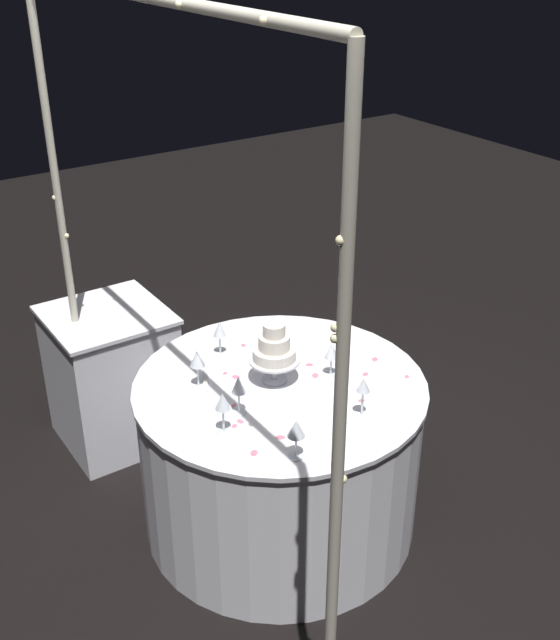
{
  "coord_description": "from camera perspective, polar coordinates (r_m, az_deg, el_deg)",
  "views": [
    {
      "loc": [
        -2.33,
        1.57,
        2.54
      ],
      "look_at": [
        0.0,
        0.0,
        1.06
      ],
      "focal_mm": 43.53,
      "sensor_mm": 36.0,
      "label": 1
    }
  ],
  "objects": [
    {
      "name": "rose_petal_1",
      "position": [
        3.23,
        6.01,
        -5.9
      ],
      "size": [
        0.03,
        0.03,
        0.0
      ],
      "primitive_type": "ellipsoid",
      "rotation": [
        0.0,
        0.0,
        1.23
      ],
      "color": "#EA6B84",
      "rests_on": "main_table"
    },
    {
      "name": "rose_petal_5",
      "position": [
        3.01,
        0.04,
        -8.61
      ],
      "size": [
        0.04,
        0.04,
        0.0
      ],
      "primitive_type": "ellipsoid",
      "rotation": [
        0.0,
        0.0,
        4.05
      ],
      "color": "#EA6B84",
      "rests_on": "main_table"
    },
    {
      "name": "rose_petal_9",
      "position": [
        3.19,
        -3.41,
        -6.27
      ],
      "size": [
        0.03,
        0.03,
        0.0
      ],
      "primitive_type": "ellipsoid",
      "rotation": [
        0.0,
        0.0,
        5.28
      ],
      "color": "#EA6B84",
      "rests_on": "main_table"
    },
    {
      "name": "rose_petal_11",
      "position": [
        3.52,
        6.99,
        -2.88
      ],
      "size": [
        0.04,
        0.04,
        0.0
      ],
      "primitive_type": "ellipsoid",
      "rotation": [
        0.0,
        0.0,
        2.31
      ],
      "color": "#EA6B84",
      "rests_on": "main_table"
    },
    {
      "name": "cake_knife",
      "position": [
        3.38,
        -5.51,
        -4.13
      ],
      "size": [
        0.27,
        0.16,
        0.01
      ],
      "color": "silver",
      "rests_on": "main_table"
    },
    {
      "name": "ground_plane",
      "position": [
        3.79,
        -0.0,
        -14.37
      ],
      "size": [
        12.0,
        12.0,
        0.0
      ],
      "primitive_type": "plane",
      "color": "black"
    },
    {
      "name": "rose_petal_4",
      "position": [
        3.46,
        2.17,
        -3.3
      ],
      "size": [
        0.04,
        0.04,
        0.0
      ],
      "primitive_type": "ellipsoid",
      "rotation": [
        0.0,
        0.0,
        0.91
      ],
      "color": "#EA6B84",
      "rests_on": "main_table"
    },
    {
      "name": "rose_petal_7",
      "position": [
        3.38,
        2.62,
        -4.09
      ],
      "size": [
        0.05,
        0.05,
        0.0
      ],
      "primitive_type": "ellipsoid",
      "rotation": [
        0.0,
        0.0,
        2.5
      ],
      "color": "#EA6B84",
      "rests_on": "main_table"
    },
    {
      "name": "rose_petal_13",
      "position": [
        3.37,
        -3.25,
        -4.2
      ],
      "size": [
        0.05,
        0.04,
        0.0
      ],
      "primitive_type": "ellipsoid",
      "rotation": [
        0.0,
        0.0,
        0.38
      ],
      "color": "#EA6B84",
      "rests_on": "main_table"
    },
    {
      "name": "rose_petal_12",
      "position": [
        3.09,
        -2.93,
        -7.45
      ],
      "size": [
        0.04,
        0.03,
        0.0
      ],
      "primitive_type": "ellipsoid",
      "rotation": [
        0.0,
        0.0,
        0.23
      ],
      "color": "#EA6B84",
      "rests_on": "main_table"
    },
    {
      "name": "rose_petal_14",
      "position": [
        3.41,
        9.3,
        -4.12
      ],
      "size": [
        0.03,
        0.03,
        0.0
      ],
      "primitive_type": "ellipsoid",
      "rotation": [
        0.0,
        0.0,
        2.39
      ],
      "color": "#EA6B84",
      "rests_on": "main_table"
    },
    {
      "name": "rose_petal_8",
      "position": [
        3.07,
        -3.37,
        -7.78
      ],
      "size": [
        0.03,
        0.04,
        0.0
      ],
      "primitive_type": "ellipsoid",
      "rotation": [
        0.0,
        0.0,
        2.27
      ],
      "color": "#EA6B84",
      "rests_on": "main_table"
    },
    {
      "name": "rose_petal_6",
      "position": [
        3.4,
        -4.06,
        -3.92
      ],
      "size": [
        0.03,
        0.03,
        0.0
      ],
      "primitive_type": "ellipsoid",
      "rotation": [
        0.0,
        0.0,
        2.01
      ],
      "color": "#EA6B84",
      "rests_on": "main_table"
    },
    {
      "name": "wine_glass_1",
      "position": [
        3.26,
        -6.11,
        -2.95
      ],
      "size": [
        0.06,
        0.06,
        0.17
      ],
      "color": "silver",
      "rests_on": "main_table"
    },
    {
      "name": "rose_petal_3",
      "position": [
        3.41,
        6.3,
        -3.97
      ],
      "size": [
        0.03,
        0.04,
        0.0
      ],
      "primitive_type": "ellipsoid",
      "rotation": [
        0.0,
        0.0,
        5.03
      ],
      "color": "#EA6B84",
      "rests_on": "main_table"
    },
    {
      "name": "wine_glass_4",
      "position": [
        3.08,
        6.14,
        -4.97
      ],
      "size": [
        0.06,
        0.06,
        0.17
      ],
      "color": "silver",
      "rests_on": "main_table"
    },
    {
      "name": "rose_petal_2",
      "position": [
        3.61,
        -2.72,
        -1.86
      ],
      "size": [
        0.04,
        0.03,
        0.0
      ],
      "primitive_type": "ellipsoid",
      "rotation": [
        0.0,
        0.0,
        2.76
      ],
      "color": "#EA6B84",
      "rests_on": "main_table"
    },
    {
      "name": "wine_glass_0",
      "position": [
        3.49,
        -4.47,
        -0.79
      ],
      "size": [
        0.06,
        0.06,
        0.16
      ],
      "color": "silver",
      "rests_on": "main_table"
    },
    {
      "name": "tiered_cake",
      "position": [
        3.27,
        -0.43,
        -2.15
      ],
      "size": [
        0.22,
        0.22,
        0.27
      ],
      "color": "silver",
      "rests_on": "main_table"
    },
    {
      "name": "rose_petal_0",
      "position": [
        2.93,
        -1.92,
        -9.74
      ],
      "size": [
        0.05,
        0.05,
        0.0
      ],
      "primitive_type": "ellipsoid",
      "rotation": [
        0.0,
        0.0,
        2.33
      ],
      "color": "#EA6B84",
      "rests_on": "main_table"
    },
    {
      "name": "main_table",
      "position": [
        3.54,
        -0.0,
        -9.84
      ],
      "size": [
        1.26,
        1.26,
        0.76
      ],
      "color": "white",
      "rests_on": "ground"
    },
    {
      "name": "wine_glass_5",
      "position": [
        2.98,
        -4.24,
        -6.12
      ],
      "size": [
        0.06,
        0.06,
        0.17
      ],
      "color": "silver",
      "rests_on": "main_table"
    },
    {
      "name": "side_table",
      "position": [
        4.18,
        -12.2,
        -4.09
      ],
      "size": [
        0.58,
        0.58,
        0.75
      ],
      "color": "white",
      "rests_on": "ground"
    },
    {
      "name": "rose_petal_15",
      "position": [
        3.46,
        4.41,
        -3.35
      ],
      "size": [
        0.03,
        0.04,
        0.0
      ],
      "primitive_type": "ellipsoid",
      "rotation": [
        0.0,
        0.0,
        1.86
      ],
      "color": "#EA6B84",
      "rests_on": "main_table"
    },
    {
      "name": "decorative_arch",
      "position": [
        2.75,
        -9.05,
        5.67
      ],
      "size": [
        2.14,
        0.06,
        2.34
      ],
      "color": "#B7B29E",
      "rests_on": "ground"
    },
    {
      "name": "wine_glass_2",
      "position": [
        3.34,
        3.8,
        -2.39
      ],
      "size": [
        0.06,
        0.06,
        0.15
      ],
      "color": "silver",
      "rests_on": "main_table"
    },
    {
      "name": "wine_glass_6",
      "position": [
        3.08,
        -3.07,
        -4.91
      ],
      "size": [
        0.06,
        0.06,
        0.17
      ],
      "color": "silver",
      "rests_on": "main_table"
    },
    {
      "name": "rose_petal_10",
      "position": [
        3.56,
        -0.87,
        -2.29
      ],
      "size": [
        0.04,
        0.03,
        0.0
      ],
      "primitive_type": "ellipsoid",
      "rotation": [
        0.0,
        0.0,
        6.24
      ],
      "color": "#EA6B84",
      "rests_on": "main_table"
    },
    {
      "name": "wine_glass_3",
      "position": [
        2.84,
        1.2,
        -8.07
      ],
      "size": [
        0.07,
        0.07,
        0.16
      ],
      "color": "silver",
      "rests_on": "main_table"
    }
  ]
}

